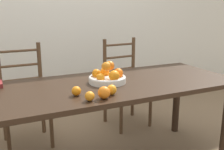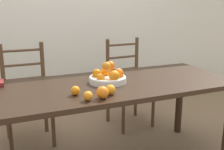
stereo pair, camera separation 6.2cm
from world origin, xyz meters
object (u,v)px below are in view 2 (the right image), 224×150
Objects in this scene: orange_loose_3 at (110,90)px; orange_loose_0 at (88,96)px; fruit_bowl at (108,76)px; chair_right at (128,84)px; orange_loose_2 at (75,91)px; orange_loose_1 at (103,92)px; chair_left at (27,96)px.

orange_loose_0 is at bearing -162.74° from orange_loose_3.
orange_loose_3 is at bearing -108.98° from fruit_bowl.
orange_loose_2 is at bearing -137.23° from chair_right.
orange_loose_1 is at bearing -145.48° from orange_loose_3.
chair_left reaches higher than orange_loose_3.
chair_left and chair_right have the same top height.
fruit_bowl is 0.30m from orange_loose_3.
chair_left is (-0.55, 0.72, -0.31)m from fruit_bowl.
fruit_bowl is at bearing 62.48° from orange_loose_1.
fruit_bowl is 0.30× the size of chair_right.
fruit_bowl is 0.96m from chair_left.
fruit_bowl is at bearing 32.46° from orange_loose_2.
orange_loose_2 is 1.29m from chair_right.
orange_loose_3 is 0.07× the size of chair_right.
fruit_bowl is at bearing 50.99° from orange_loose_0.
chair_right is (0.64, 1.00, -0.30)m from orange_loose_3.
orange_loose_1 is 1.28× the size of orange_loose_2.
fruit_bowl reaches higher than orange_loose_2.
chair_left is 1.00× the size of chair_right.
orange_loose_1 reaches higher than orange_loose_2.
orange_loose_2 is 0.06× the size of chair_left.
orange_loose_1 is at bearing -43.22° from orange_loose_2.
orange_loose_3 is (0.17, 0.05, 0.00)m from orange_loose_0.
orange_loose_3 is at bearing -67.22° from chair_left.
chair_left reaches higher than orange_loose_0.
orange_loose_2 is at bearing 159.97° from orange_loose_3.
chair_right is at bearing 57.47° from orange_loose_3.
chair_right is (1.09, -0.00, 0.00)m from chair_left.
fruit_bowl is 4.70× the size of orange_loose_0.
fruit_bowl is at bearing -131.24° from chair_right.
orange_loose_1 is (0.10, 0.00, 0.01)m from orange_loose_0.
orange_loose_2 is 0.99m from chair_left.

